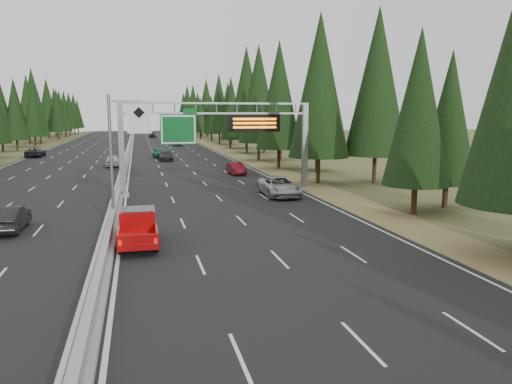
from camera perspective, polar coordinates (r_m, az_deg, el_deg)
road at (r=87.75m, az=-14.41°, el=4.11°), size 32.00×260.00×0.08m
shoulder_right at (r=89.21m, az=-2.88°, el=4.44°), size 3.60×260.00×0.06m
shoulder_left at (r=89.87m, az=-25.85°, el=3.60°), size 3.60×260.00×0.06m
median_barrier at (r=87.72m, az=-14.42°, el=4.35°), size 0.70×260.00×0.85m
sign_gantry at (r=43.00m, az=-3.63°, el=6.71°), size 16.75×0.98×7.80m
hov_sign_pole at (r=32.52m, az=-15.25°, el=4.78°), size 2.80×0.50×8.00m
tree_row_right at (r=87.58m, az=0.07°, el=10.39°), size 12.23×243.03×18.98m
silver_minivan at (r=41.93m, az=2.69°, el=0.67°), size 2.72×5.89×1.64m
red_pickup at (r=27.30m, az=-13.38°, el=-3.66°), size 1.94×5.42×1.77m
car_ahead_green at (r=80.73m, az=-10.95°, el=4.44°), size 2.30×4.86×1.60m
car_ahead_dkred at (r=56.95m, az=-2.29°, el=2.70°), size 1.73×4.26×1.37m
car_ahead_dkgrey at (r=75.27m, az=-10.26°, el=4.10°), size 2.18×5.10×1.46m
car_ahead_white at (r=111.79m, az=-8.89°, el=5.63°), size 2.45×5.20×1.44m
car_ahead_far at (r=153.18m, az=-11.72°, el=6.42°), size 2.23×4.84×1.61m
car_onc_near at (r=32.67m, az=-26.36°, el=-2.72°), size 1.60×4.54×1.49m
car_onc_white at (r=68.12m, az=-16.03°, el=3.47°), size 1.89×4.69×1.60m
car_onc_far at (r=88.31m, az=-23.91°, el=4.19°), size 2.67×5.63×1.55m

